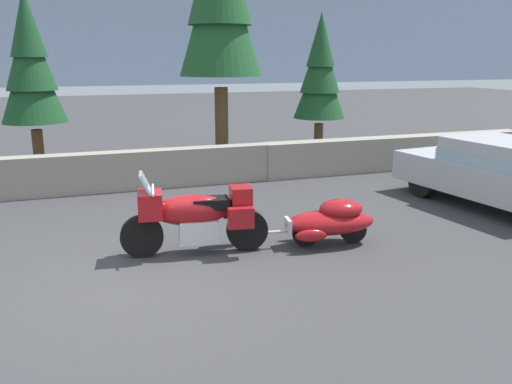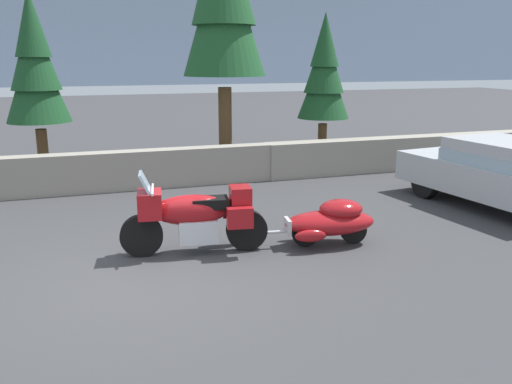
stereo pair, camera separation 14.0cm
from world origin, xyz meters
name	(u,v)px [view 2 (the right image)]	position (x,y,z in m)	size (l,w,h in m)	color
ground_plane	(129,283)	(0.00, 0.00, 0.00)	(80.00, 80.00, 0.00)	#38383A
stone_guard_wall	(130,170)	(0.58, 5.54, 0.45)	(24.00, 0.57, 0.91)	gray
distant_ridgeline	(73,28)	(0.00, 95.54, 8.00)	(240.00, 80.00, 16.00)	#8C9EB7
touring_motorcycle	(194,215)	(1.11, 0.87, 0.62)	(2.31, 0.94, 1.33)	black
car_shaped_trailer	(331,221)	(3.31, 0.55, 0.41)	(2.23, 0.93, 0.76)	black
sedan_at_right_edge	(509,173)	(7.61, 1.32, 0.77)	(2.34, 4.68, 1.41)	black
pine_tree_secondary	(324,72)	(6.01, 6.62, 2.64)	(1.43, 1.43, 4.21)	brown
pine_tree_far_right	(34,64)	(-1.36, 6.95, 2.87)	(1.51, 1.51, 4.59)	brown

